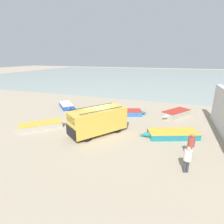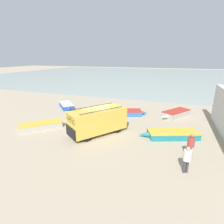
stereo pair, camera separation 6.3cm
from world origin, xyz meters
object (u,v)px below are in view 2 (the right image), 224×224
fisherman_0 (187,157)px  fisherman_1 (191,144)px  fishing_rowboat_0 (67,106)px  fishing_rowboat_2 (175,114)px  parked_van (98,120)px  fishing_rowboat_4 (127,113)px  fishing_rowboat_3 (43,125)px  fishing_rowboat_1 (171,134)px

fisherman_0 → fisherman_1: size_ratio=0.98×
fishing_rowboat_0 → fisherman_1: 16.47m
fishing_rowboat_2 → fisherman_1: fisherman_1 is taller
parked_van → fishing_rowboat_4: 6.04m
fishing_rowboat_3 → fishing_rowboat_0: bearing=59.9°
fishing_rowboat_2 → fisherman_0: (0.65, -10.53, 0.67)m
parked_van → fishing_rowboat_1: bearing=138.3°
parked_van → fishing_rowboat_4: size_ratio=1.17×
fishing_rowboat_1 → fishing_rowboat_2: 5.86m
fishing_rowboat_1 → fisherman_0: fisherman_0 is taller
parked_van → fisherman_0: bearing=100.6°
fishing_rowboat_0 → fishing_rowboat_1: (13.38, -4.71, -0.02)m
fishing_rowboat_2 → fisherman_0: fisherman_0 is taller
parked_van → fishing_rowboat_0: (-7.25, 6.07, -0.93)m
parked_van → fishing_rowboat_3: size_ratio=1.33×
fishing_rowboat_3 → fisherman_1: bearing=-48.8°
fishing_rowboat_1 → fishing_rowboat_3: 11.76m
parked_van → fishing_rowboat_1: (6.13, 1.36, -0.95)m
fishing_rowboat_1 → fishing_rowboat_2: size_ratio=1.23×
fishing_rowboat_3 → fishing_rowboat_4: size_ratio=0.88×
fishing_rowboat_0 → fisherman_1: (14.63, -7.54, 0.73)m
fishing_rowboat_0 → fishing_rowboat_3: size_ratio=0.89×
fishing_rowboat_0 → fisherman_0: bearing=12.2°
fishing_rowboat_4 → fishing_rowboat_0: bearing=158.6°
fisherman_0 → fishing_rowboat_2: bearing=-21.7°
parked_van → fisherman_0: (7.06, -3.32, -0.22)m
fishing_rowboat_3 → fishing_rowboat_2: bearing=-11.6°
fisherman_1 → fisherman_0: bearing=97.0°
fishing_rowboat_2 → fishing_rowboat_3: size_ratio=1.04×
fishing_rowboat_3 → fisherman_1: fisherman_1 is taller
fishing_rowboat_1 → fishing_rowboat_4: (-5.05, 4.51, 0.01)m
fishing_rowboat_2 → fisherman_0: bearing=38.5°
parked_van → fishing_rowboat_4: (1.08, 5.87, -0.94)m
fishing_rowboat_1 → fishing_rowboat_3: bearing=-10.9°
fishing_rowboat_0 → fisherman_1: fisherman_1 is taller
fishing_rowboat_0 → fishing_rowboat_3: 6.93m
fishing_rowboat_3 → fishing_rowboat_1: bearing=-35.3°
fishing_rowboat_0 → fishing_rowboat_4: bearing=44.1°
fishing_rowboat_2 → fishing_rowboat_4: fishing_rowboat_2 is taller
fishing_rowboat_0 → fishing_rowboat_2: (13.67, 1.14, 0.04)m
fishing_rowboat_3 → fisherman_0: size_ratio=2.35×
fishing_rowboat_3 → fisherman_0: (12.53, -2.69, 0.73)m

